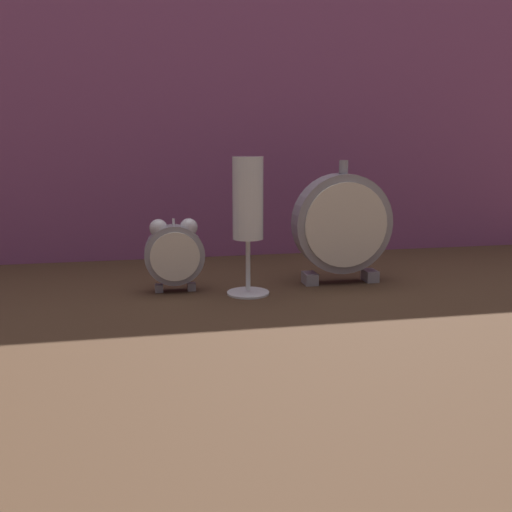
{
  "coord_description": "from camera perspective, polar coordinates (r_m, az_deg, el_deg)",
  "views": [
    {
      "loc": [
        -0.17,
        -0.77,
        0.23
      ],
      "look_at": [
        0.0,
        0.08,
        0.05
      ],
      "focal_mm": 40.0,
      "sensor_mm": 36.0,
      "label": 1
    }
  ],
  "objects": [
    {
      "name": "mantel_clock_silver",
      "position": [
        0.9,
        8.61,
        3.14
      ],
      "size": [
        0.16,
        0.04,
        0.19
      ],
      "color": "gray",
      "rests_on": "ground_plane"
    },
    {
      "name": "alarm_clock_twin_bell",
      "position": [
        0.86,
        -8.16,
        0.43
      ],
      "size": [
        0.09,
        0.03,
        0.11
      ],
      "color": "gray",
      "rests_on": "ground_plane"
    },
    {
      "name": "champagne_flute",
      "position": [
        0.82,
        -0.82,
        4.69
      ],
      "size": [
        0.06,
        0.06,
        0.2
      ],
      "color": "silver",
      "rests_on": "ground_plane"
    },
    {
      "name": "ground_plane",
      "position": [
        0.82,
        1.1,
        -4.4
      ],
      "size": [
        4.0,
        4.0,
        0.0
      ],
      "primitive_type": "plane",
      "color": "#422D1E"
    },
    {
      "name": "fabric_backdrop_drape",
      "position": [
        1.11,
        -2.59,
        16.84
      ],
      "size": [
        1.5,
        0.01,
        0.65
      ],
      "primitive_type": "cube",
      "color": "#8E4C7F",
      "rests_on": "ground_plane"
    }
  ]
}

